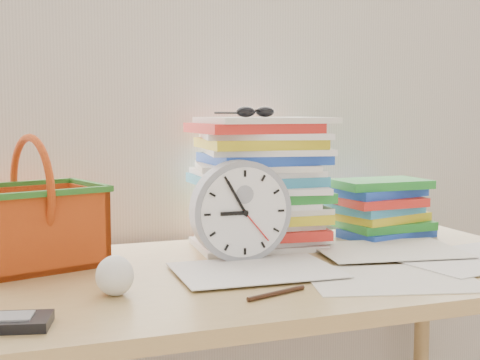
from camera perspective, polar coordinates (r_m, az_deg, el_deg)
name	(u,v)px	position (r m, az deg, el deg)	size (l,w,h in m)	color
curtain	(198,24)	(1.75, -3.63, 13.13)	(2.40, 0.01, 2.50)	beige
desk	(251,303)	(1.44, 0.96, -10.43)	(1.40, 0.70, 0.75)	#A9894F
paper_stack	(260,182)	(1.62, 1.73, -0.21)	(0.32, 0.26, 0.31)	white
clock	(241,211)	(1.46, 0.06, -2.66)	(0.22, 0.22, 0.04)	gray
sunglasses	(256,112)	(1.55, 1.33, 5.85)	(0.12, 0.10, 0.03)	black
book_stack	(379,208)	(1.79, 11.81, -2.36)	(0.26, 0.20, 0.15)	white
basket	(32,202)	(1.48, -17.34, -1.83)	(0.27, 0.21, 0.27)	#CE4B14
crumpled_ball	(114,275)	(1.23, -10.67, -7.97)	(0.07, 0.07, 0.07)	white
pen	(276,293)	(1.21, 3.12, -9.62)	(0.01, 0.01, 0.13)	black
scattered_papers	(251,265)	(1.42, 0.97, -7.29)	(1.26, 0.42, 0.02)	white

